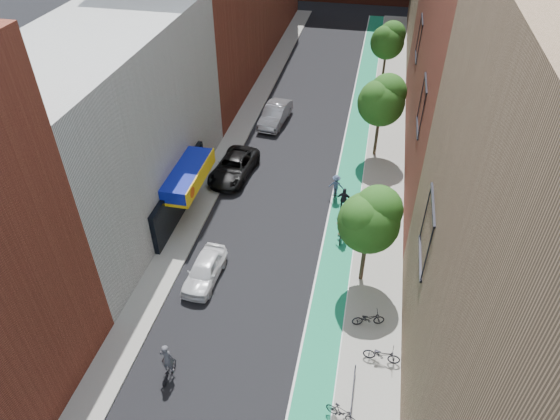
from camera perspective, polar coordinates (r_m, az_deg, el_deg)
The scene contains 19 objects.
ground at distance 24.53m, azimuth -7.06°, elevation -22.73°, with size 160.00×160.00×0.00m, color black.
bike_lane at distance 42.68m, azimuth 8.68°, elevation 7.83°, with size 2.00×68.00×0.01m, color #167F56.
sidewalk_left at distance 44.05m, azimuth -4.51°, elevation 9.30°, with size 2.00×68.00×0.15m, color gray.
sidewalk_right at distance 42.65m, azimuth 12.05°, elevation 7.49°, with size 3.00×68.00×0.15m, color gray.
building_left_white at distance 33.41m, azimuth -18.97°, elevation 8.79°, with size 8.00×20.00×12.00m, color silver.
building_right_mid_red at distance 38.98m, azimuth 22.86°, elevation 20.17°, with size 8.00×28.00×22.00m, color maroon.
tree_near at distance 26.80m, azimuth 10.25°, elevation -0.95°, with size 3.40×3.36×6.42m.
tree_mid at distance 38.64m, azimuth 11.60°, elevation 12.31°, with size 3.55×3.53×6.74m.
tree_far at distance 51.78m, azimuth 12.24°, elevation 18.50°, with size 3.30×3.25×6.21m.
parked_car_white at distance 29.42m, azimuth -8.62°, elevation -6.81°, with size 1.67×4.16×1.42m, color white.
parked_car_black at distance 37.58m, azimuth -5.30°, elevation 4.91°, with size 2.54×5.51×1.53m, color black.
parked_car_silver at distance 44.52m, azimuth -0.55°, elevation 10.87°, with size 1.78×5.09×1.68m, color gray.
cyclist_lead at distance 25.45m, azimuth -12.69°, elevation -16.91°, with size 0.70×1.53×2.22m.
cyclist_lane_near at distance 31.83m, azimuth 7.05°, elevation -2.17°, with size 0.81×1.66×1.98m.
cyclist_lane_mid at distance 33.87m, azimuth 7.26°, elevation 0.58°, with size 1.07×1.80×2.10m.
cyclist_lane_far at distance 35.25m, azimuth 6.38°, elevation 2.44°, with size 1.02×1.70×1.90m.
parked_bike_near at distance 25.95m, azimuth 11.56°, elevation -15.86°, with size 0.64×1.83×0.96m, color black.
parked_bike_mid at distance 23.98m, azimuth 7.06°, elevation -22.01°, with size 0.44×1.57×0.95m, color black.
parked_bike_far at distance 27.25m, azimuth 10.06°, elevation -12.10°, with size 0.60×1.73×0.91m, color black.
Camera 1 is at (5.09, -10.94, 21.35)m, focal length 32.00 mm.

